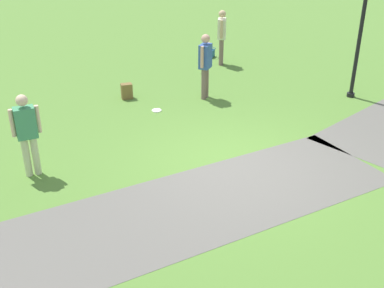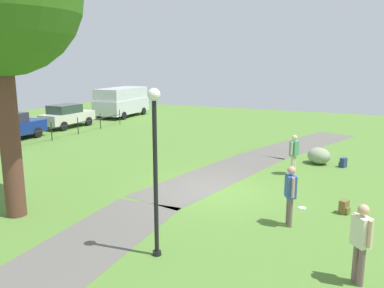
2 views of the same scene
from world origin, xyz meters
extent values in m
plane|color=#537E32|center=(0.00, 0.00, 0.00)|extent=(48.00, 48.00, 0.00)
cube|color=#605C55|center=(-6.00, 1.19, 0.00)|extent=(8.08, 2.54, 0.01)
cube|color=#605C55|center=(1.91, 0.54, 0.00)|extent=(8.28, 3.79, 0.01)
cube|color=#605C55|center=(9.61, -1.58, 0.00)|extent=(8.29, 4.77, 0.01)
cylinder|color=brown|center=(-4.47, 4.34, 2.32)|extent=(0.56, 0.56, 4.64)
cylinder|color=black|center=(-4.89, -0.58, 0.05)|extent=(0.20, 0.20, 0.10)
cylinder|color=black|center=(-4.89, -0.58, 1.78)|extent=(0.10, 0.10, 3.56)
sphere|color=white|center=(-4.89, -0.58, 3.70)|extent=(0.28, 0.28, 0.28)
ellipsoid|color=gray|center=(5.38, -2.84, 0.36)|extent=(1.36, 1.38, 0.71)
cylinder|color=#775C58|center=(-4.31, -4.90, 0.41)|extent=(0.13, 0.13, 0.82)
cylinder|color=#775C58|center=(-4.19, -4.79, 0.41)|extent=(0.13, 0.13, 0.82)
cube|color=beige|center=(-4.25, -4.84, 1.12)|extent=(0.43, 0.42, 0.61)
cylinder|color=tan|center=(-4.41, -4.99, 1.16)|extent=(0.08, 0.08, 0.54)
cylinder|color=tan|center=(-4.09, -4.69, 1.16)|extent=(0.08, 0.08, 0.54)
sphere|color=tan|center=(-4.25, -4.84, 1.57)|extent=(0.22, 0.22, 0.22)
cylinder|color=beige|center=(3.25, -2.18, 0.39)|extent=(0.13, 0.13, 0.77)
cylinder|color=beige|center=(3.10, -2.13, 0.39)|extent=(0.13, 0.13, 0.77)
cube|color=#3F8C5C|center=(3.18, -2.15, 1.06)|extent=(0.41, 0.33, 0.58)
cylinder|color=beige|center=(3.39, -2.21, 1.10)|extent=(0.08, 0.08, 0.52)
cylinder|color=beige|center=(2.97, -2.09, 1.10)|extent=(0.08, 0.08, 0.52)
sphere|color=beige|center=(3.18, -2.15, 1.49)|extent=(0.21, 0.21, 0.21)
cylinder|color=#745B55|center=(-1.84, -2.97, 0.41)|extent=(0.13, 0.13, 0.81)
cylinder|color=#745B55|center=(-1.98, -3.04, 0.41)|extent=(0.13, 0.13, 0.81)
cube|color=#3556A0|center=(-1.91, -3.01, 1.12)|extent=(0.43, 0.38, 0.61)
cylinder|color=tan|center=(-1.71, -2.91, 1.15)|extent=(0.08, 0.08, 0.54)
cylinder|color=tan|center=(-2.11, -3.11, 1.15)|extent=(0.08, 0.08, 0.54)
sphere|color=tan|center=(-1.91, -3.01, 1.56)|extent=(0.22, 0.22, 0.22)
cube|color=navy|center=(5.19, -3.87, 0.20)|extent=(0.34, 0.30, 0.40)
cube|color=navy|center=(5.25, -3.76, 0.12)|extent=(0.20, 0.14, 0.18)
cube|color=brown|center=(-0.35, -4.30, 0.20)|extent=(0.34, 0.29, 0.40)
cube|color=brown|center=(-0.40, -4.42, 0.12)|extent=(0.20, 0.13, 0.18)
cylinder|color=white|center=(-0.43, -3.13, 0.01)|extent=(0.24, 0.24, 0.02)
cylinder|color=black|center=(2.20, 11.50, 0.53)|extent=(0.05, 0.05, 1.05)
cylinder|color=black|center=(4.40, 11.50, 0.53)|extent=(0.05, 0.05, 1.05)
cylinder|color=black|center=(6.60, 11.50, 0.53)|extent=(0.05, 0.05, 1.05)
cylinder|color=black|center=(8.80, 11.50, 0.53)|extent=(0.05, 0.05, 1.05)
cylinder|color=black|center=(11.00, 11.50, 0.53)|extent=(0.05, 0.05, 1.05)
cube|color=navy|center=(3.38, 13.75, 0.65)|extent=(4.44, 1.93, 0.70)
cube|color=#28273C|center=(3.12, 13.74, 1.28)|extent=(2.34, 1.70, 0.56)
cylinder|color=black|center=(4.70, 14.68, 0.30)|extent=(0.61, 0.19, 0.60)
cylinder|color=black|center=(4.77, 12.93, 0.30)|extent=(0.61, 0.19, 0.60)
cylinder|color=black|center=(2.07, 12.82, 0.30)|extent=(0.61, 0.19, 0.60)
cube|color=silver|center=(8.42, 13.92, 0.65)|extent=(3.87, 1.64, 0.70)
cube|color=#2D4138|center=(8.19, 13.92, 1.28)|extent=(2.03, 1.47, 0.56)
cylinder|color=black|center=(9.63, 14.65, 0.30)|extent=(0.60, 0.18, 0.60)
cylinder|color=black|center=(9.59, 13.12, 0.30)|extent=(0.60, 0.18, 0.60)
cylinder|color=black|center=(7.26, 14.72, 0.30)|extent=(0.60, 0.18, 0.60)
cylinder|color=black|center=(7.21, 13.18, 0.30)|extent=(0.60, 0.18, 0.60)
cube|color=silver|center=(14.52, 13.72, 0.85)|extent=(5.16, 2.48, 1.10)
cube|color=silver|center=(14.52, 13.72, 1.85)|extent=(4.90, 2.36, 0.90)
cylinder|color=black|center=(16.03, 14.92, 0.30)|extent=(0.61, 0.19, 0.60)
cylinder|color=black|center=(16.15, 12.69, 0.30)|extent=(0.61, 0.19, 0.60)
cylinder|color=black|center=(12.90, 14.75, 0.30)|extent=(0.61, 0.19, 0.60)
cylinder|color=black|center=(13.02, 12.53, 0.30)|extent=(0.61, 0.19, 0.60)
camera|label=1|loc=(6.01, 5.70, 4.56)|focal=44.98mm
camera|label=2|loc=(-12.25, -4.86, 4.40)|focal=37.20mm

